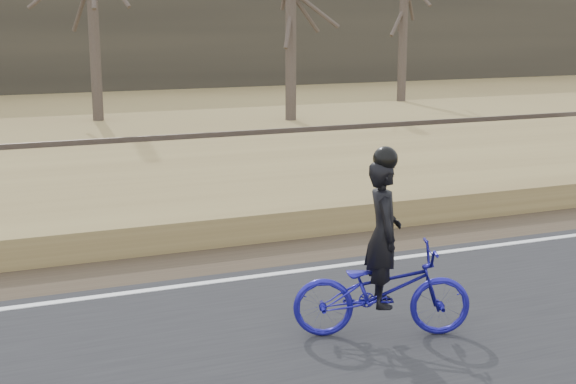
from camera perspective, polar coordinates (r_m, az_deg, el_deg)
name	(u,v)px	position (r m, az deg, el deg)	size (l,w,h in m)	color
cyclist	(382,278)	(8.66, 6.72, -6.06)	(2.02, 1.27, 2.07)	navy
bare_tree_right	(291,4)	(26.80, 0.21, 13.24)	(0.36, 0.36, 7.61)	#4C3F37
bare_tree_far_right	(404,8)	(33.20, 8.24, 12.83)	(0.36, 0.36, 7.44)	#4C3F37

